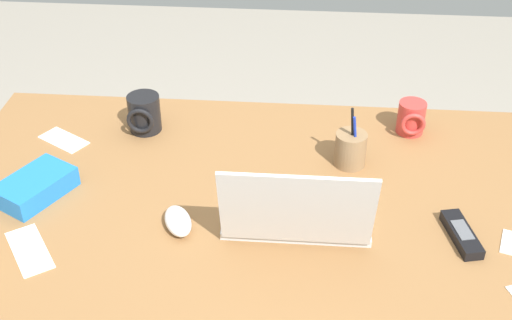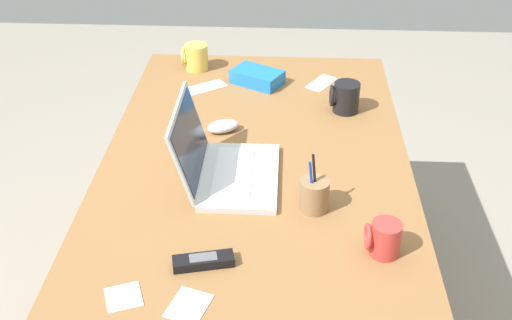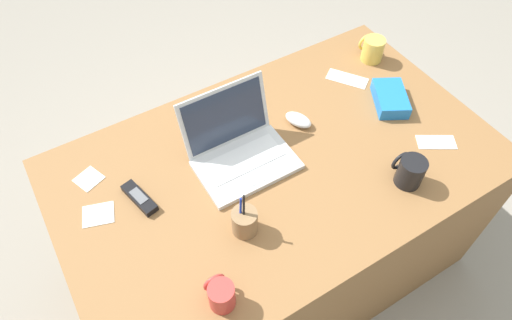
{
  "view_description": "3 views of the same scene",
  "coord_description": "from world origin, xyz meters",
  "px_view_note": "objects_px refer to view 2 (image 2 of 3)",
  "views": [
    {
      "loc": [
        -0.11,
        1.26,
        1.74
      ],
      "look_at": [
        -0.01,
        -0.02,
        0.85
      ],
      "focal_mm": 47.2,
      "sensor_mm": 36.0,
      "label": 1
    },
    {
      "loc": [
        -1.58,
        -0.08,
        1.78
      ],
      "look_at": [
        -0.1,
        -0.01,
        0.81
      ],
      "focal_mm": 43.78,
      "sensor_mm": 36.0,
      "label": 2
    },
    {
      "loc": [
        -0.57,
        -0.79,
        1.99
      ],
      "look_at": [
        -0.1,
        -0.0,
        0.82
      ],
      "focal_mm": 31.97,
      "sensor_mm": 36.0,
      "label": 3
    }
  ],
  "objects_px": {
    "coffee_mug_white": "(345,97)",
    "pen_holder": "(314,195)",
    "computer_mouse": "(223,126)",
    "coffee_mug_spare": "(196,57)",
    "cordless_phone": "(203,261)",
    "snack_bag": "(257,77)",
    "laptop": "(223,165)",
    "coffee_mug_tall": "(384,238)"
  },
  "relations": [
    {
      "from": "pen_holder",
      "to": "snack_bag",
      "type": "xyz_separation_m",
      "value": [
        0.76,
        0.19,
        -0.02
      ]
    },
    {
      "from": "coffee_mug_white",
      "to": "snack_bag",
      "type": "height_order",
      "value": "coffee_mug_white"
    },
    {
      "from": "cordless_phone",
      "to": "snack_bag",
      "type": "bearing_deg",
      "value": -4.54
    },
    {
      "from": "cordless_phone",
      "to": "coffee_mug_spare",
      "type": "bearing_deg",
      "value": 8.51
    },
    {
      "from": "coffee_mug_tall",
      "to": "pen_holder",
      "type": "relative_size",
      "value": 0.53
    },
    {
      "from": "coffee_mug_white",
      "to": "cordless_phone",
      "type": "bearing_deg",
      "value": 153.91
    },
    {
      "from": "coffee_mug_tall",
      "to": "snack_bag",
      "type": "xyz_separation_m",
      "value": [
        0.93,
        0.36,
        -0.02
      ]
    },
    {
      "from": "computer_mouse",
      "to": "cordless_phone",
      "type": "xyz_separation_m",
      "value": [
        -0.63,
        -0.01,
        -0.01
      ]
    },
    {
      "from": "cordless_phone",
      "to": "snack_bag",
      "type": "height_order",
      "value": "snack_bag"
    },
    {
      "from": "coffee_mug_spare",
      "to": "coffee_mug_white",
      "type": "bearing_deg",
      "value": -119.25
    },
    {
      "from": "cordless_phone",
      "to": "snack_bag",
      "type": "relative_size",
      "value": 0.86
    },
    {
      "from": "coffee_mug_spare",
      "to": "cordless_phone",
      "type": "height_order",
      "value": "coffee_mug_spare"
    },
    {
      "from": "coffee_mug_white",
      "to": "coffee_mug_tall",
      "type": "bearing_deg",
      "value": -176.43
    },
    {
      "from": "computer_mouse",
      "to": "pen_holder",
      "type": "relative_size",
      "value": 0.62
    },
    {
      "from": "coffee_mug_white",
      "to": "pen_holder",
      "type": "height_order",
      "value": "pen_holder"
    },
    {
      "from": "cordless_phone",
      "to": "coffee_mug_white",
      "type": "bearing_deg",
      "value": -26.09
    },
    {
      "from": "computer_mouse",
      "to": "cordless_phone",
      "type": "relative_size",
      "value": 0.69
    },
    {
      "from": "laptop",
      "to": "computer_mouse",
      "type": "xyz_separation_m",
      "value": [
        0.27,
        0.03,
        -0.03
      ]
    },
    {
      "from": "coffee_mug_tall",
      "to": "coffee_mug_spare",
      "type": "relative_size",
      "value": 0.91
    },
    {
      "from": "snack_bag",
      "to": "coffee_mug_spare",
      "type": "bearing_deg",
      "value": 65.44
    },
    {
      "from": "laptop",
      "to": "snack_bag",
      "type": "distance_m",
      "value": 0.63
    },
    {
      "from": "coffee_mug_spare",
      "to": "cordless_phone",
      "type": "bearing_deg",
      "value": -171.49
    },
    {
      "from": "coffee_mug_spare",
      "to": "pen_holder",
      "type": "relative_size",
      "value": 0.59
    },
    {
      "from": "computer_mouse",
      "to": "cordless_phone",
      "type": "height_order",
      "value": "computer_mouse"
    },
    {
      "from": "coffee_mug_spare",
      "to": "pen_holder",
      "type": "height_order",
      "value": "pen_holder"
    },
    {
      "from": "coffee_mug_tall",
      "to": "pen_holder",
      "type": "bearing_deg",
      "value": 44.03
    },
    {
      "from": "cordless_phone",
      "to": "pen_holder",
      "type": "xyz_separation_m",
      "value": [
        0.24,
        -0.27,
        0.03
      ]
    },
    {
      "from": "pen_holder",
      "to": "coffee_mug_tall",
      "type": "bearing_deg",
      "value": -135.97
    },
    {
      "from": "laptop",
      "to": "coffee_mug_tall",
      "type": "height_order",
      "value": "laptop"
    },
    {
      "from": "laptop",
      "to": "pen_holder",
      "type": "xyz_separation_m",
      "value": [
        -0.13,
        -0.26,
        -0.0
      ]
    },
    {
      "from": "laptop",
      "to": "snack_bag",
      "type": "height_order",
      "value": "laptop"
    },
    {
      "from": "computer_mouse",
      "to": "pen_holder",
      "type": "xyz_separation_m",
      "value": [
        -0.39,
        -0.28,
        0.03
      ]
    },
    {
      "from": "computer_mouse",
      "to": "snack_bag",
      "type": "height_order",
      "value": "snack_bag"
    },
    {
      "from": "laptop",
      "to": "cordless_phone",
      "type": "distance_m",
      "value": 0.37
    },
    {
      "from": "laptop",
      "to": "snack_bag",
      "type": "bearing_deg",
      "value": -5.94
    },
    {
      "from": "snack_bag",
      "to": "coffee_mug_white",
      "type": "bearing_deg",
      "value": -122.66
    },
    {
      "from": "coffee_mug_tall",
      "to": "cordless_phone",
      "type": "relative_size",
      "value": 0.59
    },
    {
      "from": "coffee_mug_tall",
      "to": "snack_bag",
      "type": "height_order",
      "value": "coffee_mug_tall"
    },
    {
      "from": "coffee_mug_tall",
      "to": "pen_holder",
      "type": "distance_m",
      "value": 0.24
    },
    {
      "from": "coffee_mug_tall",
      "to": "coffee_mug_spare",
      "type": "height_order",
      "value": "coffee_mug_spare"
    },
    {
      "from": "coffee_mug_white",
      "to": "coffee_mug_spare",
      "type": "bearing_deg",
      "value": 60.75
    },
    {
      "from": "coffee_mug_spare",
      "to": "snack_bag",
      "type": "relative_size",
      "value": 0.56
    }
  ]
}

